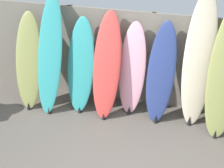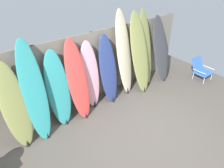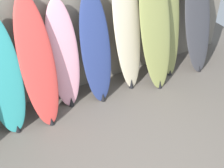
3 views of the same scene
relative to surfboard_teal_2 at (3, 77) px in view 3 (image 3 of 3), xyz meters
The scene contains 9 objects.
fence_back 1.23m from the surfboard_teal_2, 17.95° to the left, with size 6.08×0.11×1.80m.
surfboard_teal_2 is the anchor object (origin of this frame).
surfboard_red_3 0.48m from the surfboard_teal_2, ahead, with size 0.52×0.67×1.85m.
surfboard_pink_4 0.90m from the surfboard_teal_2, ahead, with size 0.50×0.42×1.69m.
surfboard_navy_5 1.39m from the surfboard_teal_2, ahead, with size 0.51×0.54×1.76m.
surfboard_cream_6 1.99m from the surfboard_teal_2, ahead, with size 0.56×0.55×2.27m.
surfboard_olive_7 2.40m from the surfboard_teal_2, ahead, with size 0.56×0.66×2.17m.
surfboard_olive_8 2.78m from the surfboard_teal_2, ahead, with size 0.48×0.52×2.16m.
surfboard_charcoal_9 3.32m from the surfboard_teal_2, ahead, with size 0.55×0.64×1.91m.
Camera 3 is at (-1.50, -2.01, 3.29)m, focal length 50.00 mm.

